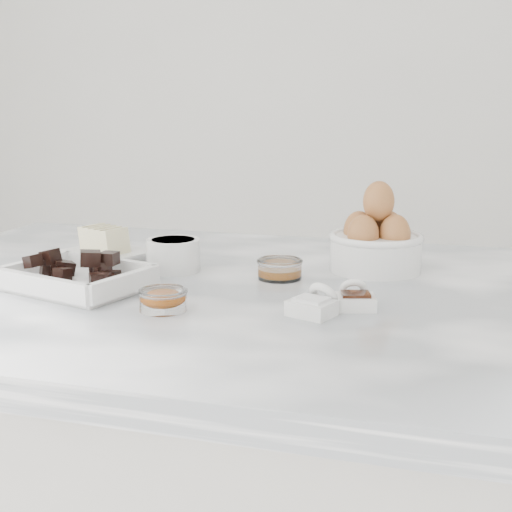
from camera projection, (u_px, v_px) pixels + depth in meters
The scene contains 9 objects.
marble_slab at pixel (237, 299), 1.06m from camera, with size 1.20×0.80×0.04m, color white.
chocolate_dish at pixel (77, 274), 1.03m from camera, with size 0.23×0.20×0.05m.
butter_plate at pixel (102, 247), 1.22m from camera, with size 0.18×0.18×0.06m.
sugar_ramekin at pixel (173, 254), 1.14m from camera, with size 0.09×0.09×0.05m.
egg_bowl at pixel (376, 242), 1.14m from camera, with size 0.15×0.15×0.14m.
honey_bowl at pixel (280, 268), 1.09m from camera, with size 0.07×0.07×0.03m.
zest_bowl at pixel (163, 299), 0.93m from camera, with size 0.07×0.07×0.03m.
vanilla_spoon at pixel (355, 298), 0.94m from camera, with size 0.06×0.07×0.04m.
salt_spoon at pixel (314, 304), 0.91m from camera, with size 0.07×0.08×0.04m.
Camera 1 is at (0.31, -0.97, 1.21)m, focal length 50.00 mm.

